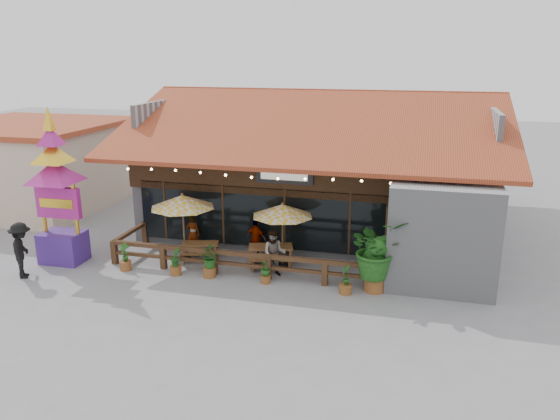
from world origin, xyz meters
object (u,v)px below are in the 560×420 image
(picnic_table_left, at_px, (200,248))
(pedestrian, at_px, (22,250))
(umbrella_right, at_px, (282,211))
(thai_sign_tower, at_px, (55,176))
(picnic_table_right, at_px, (271,252))
(umbrella_left, at_px, (182,202))
(tropical_plant, at_px, (376,250))

(picnic_table_left, distance_m, pedestrian, 6.26)
(umbrella_right, distance_m, thai_sign_tower, 8.39)
(umbrella_right, relative_size, thai_sign_tower, 0.40)
(picnic_table_right, bearing_deg, thai_sign_tower, -168.79)
(umbrella_left, xyz_separation_m, tropical_plant, (7.33, -1.14, -0.84))
(picnic_table_right, relative_size, thai_sign_tower, 0.31)
(thai_sign_tower, distance_m, tropical_plant, 11.82)
(umbrella_left, xyz_separation_m, thai_sign_tower, (-4.34, -1.38, 1.04))
(umbrella_right, height_order, pedestrian, umbrella_right)
(picnic_table_left, bearing_deg, thai_sign_tower, -162.99)
(umbrella_left, height_order, thai_sign_tower, thai_sign_tower)
(picnic_table_left, height_order, pedestrian, pedestrian)
(pedestrian, bearing_deg, umbrella_right, -98.81)
(picnic_table_left, height_order, thai_sign_tower, thai_sign_tower)
(umbrella_right, xyz_separation_m, thai_sign_tower, (-8.12, -1.72, 1.20))
(umbrella_right, xyz_separation_m, picnic_table_left, (-3.20, -0.21, -1.68))
(umbrella_left, relative_size, picnic_table_right, 1.35)
(umbrella_left, distance_m, umbrella_right, 3.81)
(tropical_plant, bearing_deg, thai_sign_tower, -178.83)
(umbrella_left, height_order, pedestrian, umbrella_left)
(umbrella_right, distance_m, picnic_table_left, 3.62)
(thai_sign_tower, xyz_separation_m, tropical_plant, (11.66, 0.24, -1.88))
(picnic_table_left, relative_size, picnic_table_right, 0.84)
(umbrella_left, height_order, umbrella_right, umbrella_left)
(picnic_table_right, xyz_separation_m, thai_sign_tower, (-7.72, -1.53, 2.80))
(tropical_plant, distance_m, pedestrian, 12.27)
(picnic_table_right, height_order, tropical_plant, tropical_plant)
(tropical_plant, bearing_deg, umbrella_left, 171.13)
(umbrella_right, bearing_deg, tropical_plant, -22.70)
(thai_sign_tower, relative_size, tropical_plant, 2.49)
(tropical_plant, bearing_deg, picnic_table_left, 169.34)
(thai_sign_tower, bearing_deg, umbrella_right, 11.95)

